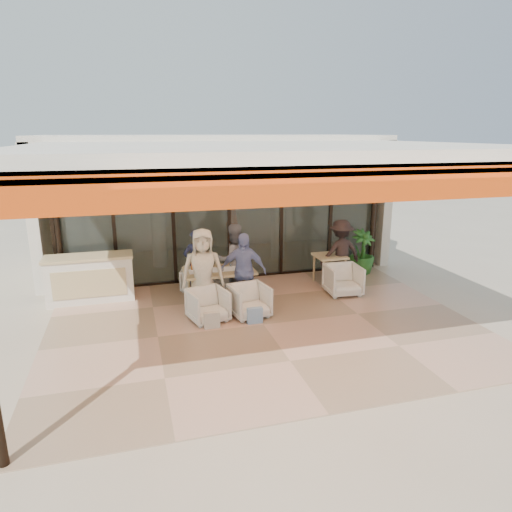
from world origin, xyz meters
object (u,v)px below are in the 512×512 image
(chair_far_left, at_px, (194,278))
(diner_periwinkle, at_px, (243,271))
(host_counter, at_px, (90,278))
(dining_table, at_px, (219,272))
(standing_woman, at_px, (341,252))
(side_table, at_px, (330,259))
(diner_grey, at_px, (233,259))
(side_chair, at_px, (343,279))
(chair_near_left, at_px, (208,304))
(chair_near_right, at_px, (249,299))
(potted_palm, at_px, (362,252))
(chair_far_right, at_px, (229,273))
(diner_cream, at_px, (203,271))
(diner_navy, at_px, (197,264))

(chair_far_left, xyz_separation_m, diner_periwinkle, (0.84, -1.40, 0.52))
(host_counter, relative_size, chair_far_left, 3.13)
(dining_table, xyz_separation_m, chair_far_left, (-0.41, 0.94, -0.39))
(standing_woman, bearing_deg, dining_table, 3.76)
(diner_periwinkle, distance_m, side_table, 2.56)
(diner_grey, relative_size, side_chair, 2.13)
(standing_woman, bearing_deg, chair_near_left, 17.41)
(host_counter, distance_m, chair_near_right, 3.59)
(diner_grey, height_order, standing_woman, diner_grey)
(side_table, distance_m, potted_palm, 1.33)
(dining_table, distance_m, potted_palm, 4.14)
(chair_far_right, relative_size, chair_near_right, 0.93)
(host_counter, relative_size, potted_palm, 1.59)
(standing_woman, bearing_deg, side_table, -7.86)
(dining_table, height_order, chair_far_left, dining_table)
(diner_cream, distance_m, potted_palm, 4.67)
(chair_far_left, bearing_deg, diner_grey, 167.09)
(potted_palm, bearing_deg, chair_near_left, -155.51)
(dining_table, xyz_separation_m, chair_far_right, (0.43, 0.94, -0.35))
(potted_palm, bearing_deg, side_chair, -131.51)
(diner_cream, xyz_separation_m, side_table, (3.22, 0.92, -0.24))
(diner_grey, height_order, diner_periwinkle, diner_grey)
(chair_near_left, relative_size, side_chair, 0.93)
(side_table, height_order, standing_woman, standing_woman)
(host_counter, xyz_separation_m, chair_far_right, (3.11, 0.12, -0.19))
(chair_near_left, height_order, chair_near_right, chair_near_right)
(side_table, xyz_separation_m, potted_palm, (1.19, 0.59, -0.05))
(chair_far_right, relative_size, diner_grey, 0.41)
(dining_table, bearing_deg, standing_woman, 8.24)
(diner_periwinkle, bearing_deg, side_chair, 22.98)
(host_counter, distance_m, diner_grey, 3.15)
(side_chair, bearing_deg, chair_near_right, -160.54)
(diner_navy, xyz_separation_m, side_chair, (3.22, -0.73, -0.40))
(chair_near_right, bearing_deg, side_table, 20.58)
(chair_far_left, relative_size, standing_woman, 0.37)
(dining_table, bearing_deg, diner_navy, 132.91)
(chair_far_right, bearing_deg, diner_periwinkle, 109.68)
(diner_cream, distance_m, side_table, 3.36)
(dining_table, height_order, diner_periwinkle, diner_periwinkle)
(side_chair, bearing_deg, chair_near_left, -164.49)
(chair_far_right, xyz_separation_m, side_table, (2.38, -0.48, 0.30))
(dining_table, bearing_deg, diner_cream, -132.02)
(chair_near_right, xyz_separation_m, diner_navy, (-0.84, 1.40, 0.42))
(chair_near_left, height_order, side_chair, side_chair)
(chair_near_right, bearing_deg, host_counter, 140.09)
(diner_grey, relative_size, standing_woman, 1.03)
(chair_far_left, height_order, chair_far_right, chair_far_right)
(host_counter, height_order, diner_periwinkle, diner_periwinkle)
(chair_far_left, bearing_deg, side_table, -170.62)
(diner_grey, bearing_deg, diner_cream, 39.26)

